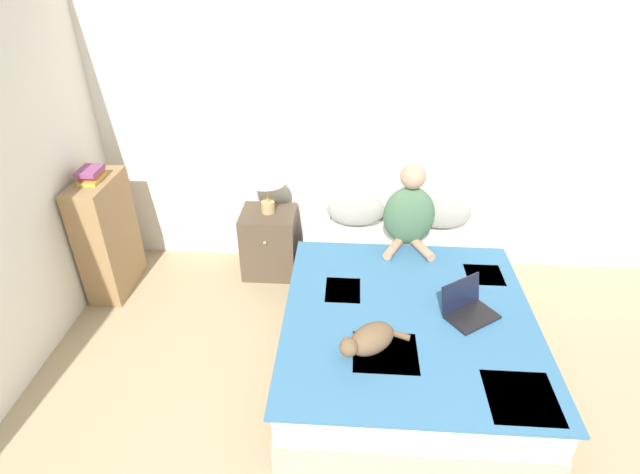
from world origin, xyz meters
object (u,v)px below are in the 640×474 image
(laptop_open, at_px, (468,309))
(table_lamp, at_px, (266,173))
(bed, at_px, (404,322))
(book_stack_top, at_px, (91,174))
(person_sitting, at_px, (409,212))
(nightstand, at_px, (270,242))
(bookshelf, at_px, (107,236))
(pillow_near, at_px, (356,210))
(pillow_far, at_px, (442,213))
(cat_tabby, at_px, (369,340))

(laptop_open, relative_size, table_lamp, 0.84)
(bed, height_order, book_stack_top, book_stack_top)
(person_sitting, height_order, nightstand, person_sitting)
(nightstand, bearing_deg, bookshelf, -166.10)
(bed, bearing_deg, laptop_open, -23.75)
(laptop_open, bearing_deg, person_sitting, 75.79)
(pillow_near, bearing_deg, pillow_far, 0.00)
(table_lamp, bearing_deg, laptop_open, -35.84)
(nightstand, height_order, table_lamp, table_lamp)
(pillow_far, relative_size, laptop_open, 1.19)
(cat_tabby, bearing_deg, book_stack_top, -66.66)
(pillow_near, height_order, nightstand, pillow_near)
(bed, height_order, laptop_open, laptop_open)
(pillow_far, xyz_separation_m, person_sitting, (-0.30, -0.27, 0.14))
(pillow_near, relative_size, pillow_far, 1.00)
(cat_tabby, bearing_deg, bed, -154.80)
(cat_tabby, bearing_deg, pillow_far, -151.10)
(person_sitting, xyz_separation_m, cat_tabby, (-0.32, -1.23, -0.19))
(bed, relative_size, laptop_open, 5.28)
(bookshelf, bearing_deg, cat_tabby, -28.14)
(nightstand, bearing_deg, pillow_far, 3.14)
(person_sitting, bearing_deg, pillow_near, 146.60)
(book_stack_top, bearing_deg, bookshelf, -9.02)
(person_sitting, distance_m, nightstand, 1.23)
(person_sitting, bearing_deg, laptop_open, -69.14)
(book_stack_top, bearing_deg, bed, -13.56)
(pillow_near, height_order, person_sitting, person_sitting)
(pillow_far, height_order, cat_tabby, pillow_far)
(pillow_near, xyz_separation_m, bookshelf, (-1.98, -0.39, -0.10))
(nightstand, bearing_deg, book_stack_top, -166.14)
(person_sitting, bearing_deg, book_stack_top, -177.09)
(pillow_far, xyz_separation_m, nightstand, (-1.44, -0.08, -0.30))
(book_stack_top, bearing_deg, nightstand, 13.86)
(pillow_near, distance_m, book_stack_top, 2.07)
(pillow_near, xyz_separation_m, table_lamp, (-0.73, -0.06, 0.35))
(person_sitting, bearing_deg, cat_tabby, -104.53)
(table_lamp, height_order, bookshelf, table_lamp)
(bed, xyz_separation_m, bookshelf, (-2.33, 0.56, 0.27))
(pillow_near, relative_size, nightstand, 0.84)
(pillow_far, height_order, table_lamp, table_lamp)
(pillow_far, distance_m, person_sitting, 0.43)
(person_sitting, bearing_deg, bookshelf, -177.08)
(bed, relative_size, cat_tabby, 4.99)
(pillow_far, height_order, person_sitting, person_sitting)
(pillow_near, bearing_deg, laptop_open, -56.88)
(pillow_near, xyz_separation_m, cat_tabby, (0.09, -1.49, -0.04))
(nightstand, relative_size, table_lamp, 1.20)
(pillow_near, relative_size, book_stack_top, 1.99)
(table_lamp, distance_m, bookshelf, 1.37)
(pillow_far, distance_m, laptop_open, 1.12)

